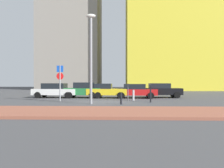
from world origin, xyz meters
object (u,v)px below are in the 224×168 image
at_px(traffic_bollard_near, 121,99).
at_px(traffic_bollard_far, 151,96).
at_px(parked_car_green, 85,90).
at_px(street_lamp, 91,51).
at_px(parked_car_white, 55,90).
at_px(parking_sign_post, 60,79).
at_px(parked_car_black, 161,90).
at_px(traffic_bollard_mid, 133,95).
at_px(parking_meter, 128,90).
at_px(parked_car_red, 136,91).
at_px(parked_car_yellow, 106,91).

relative_size(traffic_bollard_near, traffic_bollard_far, 0.81).
relative_size(parked_car_green, street_lamp, 0.64).
xyz_separation_m(parked_car_white, street_lamp, (4.62, -6.82, 3.19)).
bearing_deg(parking_sign_post, traffic_bollard_far, -5.65).
bearing_deg(parked_car_black, traffic_bollard_near, -119.84).
relative_size(parked_car_black, traffic_bollard_mid, 4.25).
distance_m(traffic_bollard_near, traffic_bollard_far, 2.92).
relative_size(parked_car_white, traffic_bollard_mid, 4.98).
height_order(parking_meter, traffic_bollard_near, parking_meter).
distance_m(parking_sign_post, street_lamp, 4.23).
relative_size(parking_meter, traffic_bollard_near, 1.73).
height_order(parked_car_green, traffic_bollard_near, parked_car_green).
distance_m(traffic_bollard_mid, traffic_bollard_far, 2.36).
relative_size(parked_car_white, street_lamp, 0.69).
distance_m(parked_car_white, parked_car_red, 8.41).
xyz_separation_m(parked_car_yellow, parked_car_red, (3.03, -0.12, 0.00)).
xyz_separation_m(traffic_bollard_mid, traffic_bollard_far, (1.27, -1.99, 0.07)).
bearing_deg(parked_car_red, street_lamp, -120.15).
distance_m(parking_sign_post, parking_meter, 5.96).
bearing_deg(street_lamp, parked_car_white, 124.12).
xyz_separation_m(parked_car_yellow, street_lamp, (-0.75, -6.63, 3.22)).
relative_size(parked_car_red, street_lamp, 0.65).
height_order(parked_car_white, parked_car_black, parked_car_white).
bearing_deg(traffic_bollard_far, parked_car_green, 139.29).
distance_m(parked_car_green, parking_meter, 5.62).
distance_m(parked_car_black, traffic_bollard_mid, 4.92).
height_order(parking_meter, traffic_bollard_mid, parking_meter).
bearing_deg(parking_sign_post, traffic_bollard_mid, 11.17).
bearing_deg(traffic_bollard_near, parked_car_red, 77.13).
distance_m(parked_car_black, street_lamp, 10.28).
bearing_deg(parking_meter, parked_car_white, 154.25).
bearing_deg(parked_car_yellow, traffic_bollard_mid, -49.84).
relative_size(parked_car_green, traffic_bollard_mid, 4.57).
bearing_deg(parked_car_white, parking_sign_post, -69.57).
xyz_separation_m(parked_car_yellow, traffic_bollard_mid, (2.62, -3.11, -0.29)).
bearing_deg(parking_sign_post, parked_car_green, 71.98).
bearing_deg(parked_car_white, parked_car_black, 2.35).
distance_m(parked_car_green, parked_car_red, 5.25).
height_order(parking_sign_post, street_lamp, street_lamp).
relative_size(parked_car_white, parked_car_black, 1.17).
bearing_deg(parked_car_yellow, parked_car_red, -2.35).
height_order(parked_car_white, parking_sign_post, parking_sign_post).
bearing_deg(street_lamp, parked_car_yellow, 83.56).
distance_m(street_lamp, traffic_bollard_near, 4.20).
bearing_deg(parked_car_black, street_lamp, -131.87).
bearing_deg(parked_car_green, parked_car_red, -2.99).
relative_size(parked_car_yellow, parked_car_red, 0.96).
height_order(parked_car_green, parked_car_yellow, parked_car_green).
distance_m(parked_car_green, street_lamp, 7.62).
bearing_deg(parking_meter, parked_car_black, 48.17).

